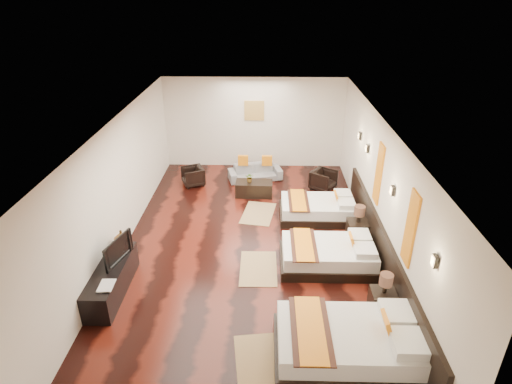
{
  "coord_description": "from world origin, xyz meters",
  "views": [
    {
      "loc": [
        0.37,
        -7.84,
        5.28
      ],
      "look_at": [
        0.16,
        0.59,
        1.1
      ],
      "focal_mm": 29.72,
      "sensor_mm": 36.0,
      "label": 1
    }
  ],
  "objects_px": {
    "nightstand_b": "(357,229)",
    "armchair_left": "(193,176)",
    "bed_near": "(350,344)",
    "coffee_table": "(254,189)",
    "sofa": "(255,172)",
    "nightstand_a": "(383,300)",
    "tv_console": "(112,280)",
    "bed_mid": "(329,255)",
    "table_plant": "(250,177)",
    "book": "(99,286)",
    "armchair_right": "(323,180)",
    "bed_far": "(319,209)",
    "figurine": "(121,238)",
    "tv": "(115,249)"
  },
  "relations": [
    {
      "from": "nightstand_b",
      "to": "armchair_left",
      "type": "height_order",
      "value": "nightstand_b"
    },
    {
      "from": "bed_near",
      "to": "sofa",
      "type": "distance_m",
      "value": 6.88
    },
    {
      "from": "bed_far",
      "to": "nightstand_b",
      "type": "xyz_separation_m",
      "value": [
        0.75,
        -1.05,
        0.07
      ]
    },
    {
      "from": "bed_far",
      "to": "nightstand_a",
      "type": "relative_size",
      "value": 2.2
    },
    {
      "from": "bed_mid",
      "to": "tv_console",
      "type": "bearing_deg",
      "value": -167.14
    },
    {
      "from": "bed_near",
      "to": "bed_mid",
      "type": "xyz_separation_m",
      "value": [
        -0.0,
        2.43,
        -0.04
      ]
    },
    {
      "from": "nightstand_b",
      "to": "sofa",
      "type": "relative_size",
      "value": 0.57
    },
    {
      "from": "bed_far",
      "to": "sofa",
      "type": "height_order",
      "value": "bed_far"
    },
    {
      "from": "tv_console",
      "to": "book",
      "type": "distance_m",
      "value": 0.61
    },
    {
      "from": "armchair_left",
      "to": "table_plant",
      "type": "height_order",
      "value": "table_plant"
    },
    {
      "from": "table_plant",
      "to": "coffee_table",
      "type": "bearing_deg",
      "value": -3.97
    },
    {
      "from": "armchair_left",
      "to": "coffee_table",
      "type": "distance_m",
      "value": 1.89
    },
    {
      "from": "bed_mid",
      "to": "armchair_left",
      "type": "xyz_separation_m",
      "value": [
        -3.42,
        3.82,
        0.01
      ]
    },
    {
      "from": "nightstand_b",
      "to": "table_plant",
      "type": "bearing_deg",
      "value": 137.98
    },
    {
      "from": "tv",
      "to": "figurine",
      "type": "distance_m",
      "value": 0.54
    },
    {
      "from": "figurine",
      "to": "armchair_left",
      "type": "distance_m",
      "value": 4.08
    },
    {
      "from": "tv_console",
      "to": "coffee_table",
      "type": "height_order",
      "value": "tv_console"
    },
    {
      "from": "book",
      "to": "armchair_right",
      "type": "bearing_deg",
      "value": 48.63
    },
    {
      "from": "bed_mid",
      "to": "table_plant",
      "type": "height_order",
      "value": "bed_mid"
    },
    {
      "from": "sofa",
      "to": "coffee_table",
      "type": "relative_size",
      "value": 1.56
    },
    {
      "from": "bed_far",
      "to": "armchair_right",
      "type": "distance_m",
      "value": 1.66
    },
    {
      "from": "bed_near",
      "to": "coffee_table",
      "type": "height_order",
      "value": "bed_near"
    },
    {
      "from": "bed_near",
      "to": "bed_far",
      "type": "distance_m",
      "value": 4.43
    },
    {
      "from": "bed_near",
      "to": "book",
      "type": "distance_m",
      "value": 4.31
    },
    {
      "from": "table_plant",
      "to": "book",
      "type": "bearing_deg",
      "value": -117.46
    },
    {
      "from": "figurine",
      "to": "sofa",
      "type": "xyz_separation_m",
      "value": [
        2.55,
        4.41,
        -0.48
      ]
    },
    {
      "from": "nightstand_b",
      "to": "armchair_left",
      "type": "xyz_separation_m",
      "value": [
        -4.17,
        2.88,
        -0.04
      ]
    },
    {
      "from": "bed_mid",
      "to": "tv_console",
      "type": "height_order",
      "value": "bed_mid"
    },
    {
      "from": "bed_near",
      "to": "armchair_left",
      "type": "height_order",
      "value": "bed_near"
    },
    {
      "from": "book",
      "to": "coffee_table",
      "type": "height_order",
      "value": "book"
    },
    {
      "from": "nightstand_a",
      "to": "tv_console",
      "type": "distance_m",
      "value": 4.97
    },
    {
      "from": "tv_console",
      "to": "sofa",
      "type": "height_order",
      "value": "tv_console"
    },
    {
      "from": "bed_mid",
      "to": "coffee_table",
      "type": "bearing_deg",
      "value": 117.18
    },
    {
      "from": "armchair_left",
      "to": "tv",
      "type": "bearing_deg",
      "value": -32.41
    },
    {
      "from": "nightstand_a",
      "to": "bed_mid",
      "type": "bearing_deg",
      "value": 117.9
    },
    {
      "from": "bed_near",
      "to": "armchair_left",
      "type": "relative_size",
      "value": 3.83
    },
    {
      "from": "bed_near",
      "to": "armchair_right",
      "type": "xyz_separation_m",
      "value": [
        0.3,
        6.05,
        -0.01
      ]
    },
    {
      "from": "nightstand_a",
      "to": "coffee_table",
      "type": "xyz_separation_m",
      "value": [
        -2.39,
        4.61,
        -0.1
      ]
    },
    {
      "from": "book",
      "to": "figurine",
      "type": "height_order",
      "value": "figurine"
    },
    {
      "from": "bed_mid",
      "to": "coffee_table",
      "type": "height_order",
      "value": "bed_mid"
    },
    {
      "from": "bed_far",
      "to": "coffee_table",
      "type": "relative_size",
      "value": 1.86
    },
    {
      "from": "bed_mid",
      "to": "armchair_right",
      "type": "relative_size",
      "value": 3.1
    },
    {
      "from": "bed_near",
      "to": "book",
      "type": "relative_size",
      "value": 6.52
    },
    {
      "from": "armchair_left",
      "to": "armchair_right",
      "type": "relative_size",
      "value": 0.94
    },
    {
      "from": "tv_console",
      "to": "tv",
      "type": "xyz_separation_m",
      "value": [
        0.05,
        0.26,
        0.52
      ]
    },
    {
      "from": "nightstand_b",
      "to": "tv_console",
      "type": "bearing_deg",
      "value": -158.96
    },
    {
      "from": "nightstand_b",
      "to": "figurine",
      "type": "relative_size",
      "value": 2.79
    },
    {
      "from": "armchair_right",
      "to": "nightstand_b",
      "type": "bearing_deg",
      "value": -136.41
    },
    {
      "from": "bed_far",
      "to": "coffee_table",
      "type": "distance_m",
      "value": 2.03
    },
    {
      "from": "nightstand_b",
      "to": "armchair_right",
      "type": "xyz_separation_m",
      "value": [
        -0.44,
        2.68,
        -0.03
      ]
    }
  ]
}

